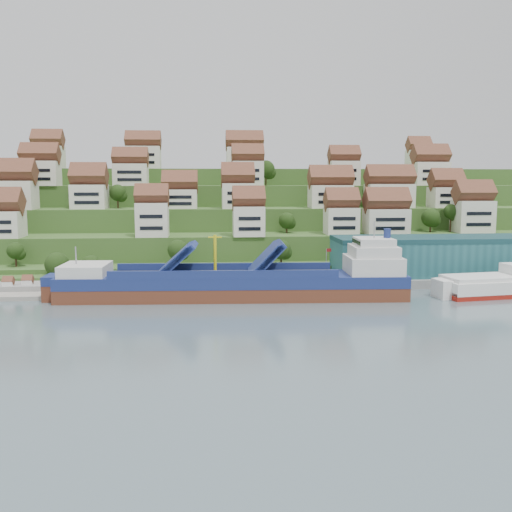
{
  "coord_description": "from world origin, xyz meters",
  "views": [
    {
      "loc": [
        -11.07,
        -126.73,
        26.73
      ],
      "look_at": [
        0.99,
        14.0,
        8.0
      ],
      "focal_mm": 40.0,
      "sensor_mm": 36.0,
      "label": 1
    }
  ],
  "objects": [
    {
      "name": "flagpole",
      "position": [
        18.11,
        10.0,
        6.88
      ],
      "size": [
        1.28,
        0.16,
        8.0
      ],
      "color": "gray",
      "rests_on": "quay"
    },
    {
      "name": "pebble_beach",
      "position": [
        -58.0,
        12.0,
        0.5
      ],
      "size": [
        45.0,
        20.0,
        1.0
      ],
      "primitive_type": "cube",
      "color": "gray",
      "rests_on": "ground"
    },
    {
      "name": "cargo_ship",
      "position": [
        -3.18,
        1.05,
        3.31
      ],
      "size": [
        78.89,
        15.77,
        17.4
      ],
      "rotation": [
        0.0,
        0.0,
        -0.05
      ],
      "color": "brown",
      "rests_on": "ground"
    },
    {
      "name": "quay",
      "position": [
        20.0,
        15.0,
        1.1
      ],
      "size": [
        180.0,
        14.0,
        2.2
      ],
      "primitive_type": "cube",
      "color": "gray",
      "rests_on": "ground"
    },
    {
      "name": "ground",
      "position": [
        0.0,
        0.0,
        0.0
      ],
      "size": [
        300.0,
        300.0,
        0.0
      ],
      "primitive_type": "plane",
      "color": "slate",
      "rests_on": "ground"
    },
    {
      "name": "second_ship",
      "position": [
        57.0,
        -0.51,
        2.34
      ],
      "size": [
        27.8,
        13.53,
        7.74
      ],
      "rotation": [
        0.0,
        0.0,
        0.14
      ],
      "color": "maroon",
      "rests_on": "ground"
    },
    {
      "name": "warehouse",
      "position": [
        52.0,
        17.0,
        7.2
      ],
      "size": [
        60.0,
        15.0,
        10.0
      ],
      "primitive_type": "cube",
      "color": "#255F64",
      "rests_on": "quay"
    },
    {
      "name": "beach_huts",
      "position": [
        -60.0,
        10.75,
        2.1
      ],
      "size": [
        14.4,
        3.7,
        2.2
      ],
      "color": "white",
      "rests_on": "pebble_beach"
    },
    {
      "name": "hillside_village",
      "position": [
        -0.28,
        59.49,
        24.01
      ],
      "size": [
        153.63,
        64.33,
        28.21
      ],
      "color": "silver",
      "rests_on": "ground"
    },
    {
      "name": "hillside",
      "position": [
        0.0,
        103.55,
        10.66
      ],
      "size": [
        260.0,
        128.0,
        31.0
      ],
      "color": "#2D4C1E",
      "rests_on": "ground"
    },
    {
      "name": "hillside_trees",
      "position": [
        -2.34,
        45.35,
        16.89
      ],
      "size": [
        130.13,
        62.2,
        31.03
      ],
      "color": "#233F15",
      "rests_on": "ground"
    }
  ]
}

